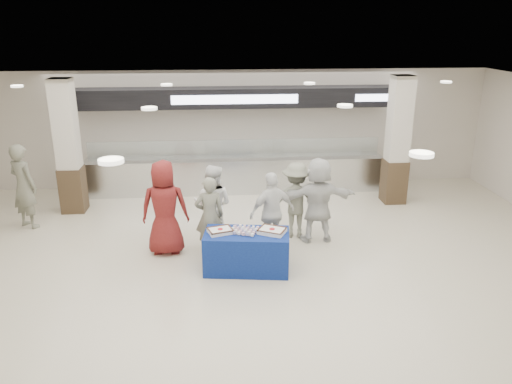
{
  "coord_description": "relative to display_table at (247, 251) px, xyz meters",
  "views": [
    {
      "loc": [
        -0.52,
        -7.61,
        4.4
      ],
      "look_at": [
        0.25,
        1.6,
        1.25
      ],
      "focal_mm": 35.0,
      "sensor_mm": 36.0,
      "label": 1
    }
  ],
  "objects": [
    {
      "name": "cupcake_tray",
      "position": [
        -0.05,
        0.04,
        0.41
      ],
      "size": [
        0.51,
        0.45,
        0.07
      ],
      "color": "#A5A4A9",
      "rests_on": "display_table"
    },
    {
      "name": "ground",
      "position": [
        -0.0,
        -0.76,
        -0.38
      ],
      "size": [
        14.0,
        14.0,
        0.0
      ],
      "primitive_type": "plane",
      "color": "beige",
      "rests_on": "ground"
    },
    {
      "name": "soldier_bg",
      "position": [
        -4.78,
        2.5,
        0.58
      ],
      "size": [
        0.84,
        0.76,
        1.92
      ],
      "primitive_type": "imported",
      "rotation": [
        0.0,
        0.0,
        2.57
      ],
      "color": "slate",
      "rests_on": "ground"
    },
    {
      "name": "chef_tall",
      "position": [
        -0.61,
        1.21,
        0.48
      ],
      "size": [
        0.99,
        0.87,
        1.71
      ],
      "primitive_type": "imported",
      "rotation": [
        0.0,
        0.0,
        2.82
      ],
      "color": "white",
      "rests_on": "ground"
    },
    {
      "name": "display_table",
      "position": [
        0.0,
        0.0,
        0.0
      ],
      "size": [
        1.64,
        0.98,
        0.75
      ],
      "primitive_type": "cube",
      "rotation": [
        0.0,
        0.0,
        -0.13
      ],
      "color": "navy",
      "rests_on": "ground"
    },
    {
      "name": "column_left",
      "position": [
        -4.0,
        3.44,
        1.15
      ],
      "size": [
        0.55,
        0.55,
        3.2
      ],
      "color": "#372819",
      "rests_on": "ground"
    },
    {
      "name": "soldier_a",
      "position": [
        -0.68,
        0.8,
        0.42
      ],
      "size": [
        0.64,
        0.47,
        1.59
      ],
      "primitive_type": "imported",
      "rotation": [
        0.0,
        0.0,
        3.31
      ],
      "color": "slate",
      "rests_on": "ground"
    },
    {
      "name": "sheet_cake_right",
      "position": [
        0.46,
        -0.04,
        0.42
      ],
      "size": [
        0.58,
        0.53,
        0.1
      ],
      "color": "white",
      "rests_on": "display_table"
    },
    {
      "name": "column_right",
      "position": [
        4.0,
        3.44,
        1.15
      ],
      "size": [
        0.55,
        0.55,
        3.2
      ],
      "color": "#372819",
      "rests_on": "ground"
    },
    {
      "name": "sheet_cake_left",
      "position": [
        -0.48,
        0.04,
        0.42
      ],
      "size": [
        0.5,
        0.44,
        0.09
      ],
      "color": "white",
      "rests_on": "display_table"
    },
    {
      "name": "soldier_b",
      "position": [
        1.15,
        1.48,
        0.45
      ],
      "size": [
        1.15,
        0.79,
        1.64
      ],
      "primitive_type": "imported",
      "rotation": [
        0.0,
        0.0,
        2.96
      ],
      "color": "slate",
      "rests_on": "ground"
    },
    {
      "name": "serving_line",
      "position": [
        -0.0,
        4.64,
        0.78
      ],
      "size": [
        8.7,
        0.85,
        2.8
      ],
      "color": "silver",
      "rests_on": "ground"
    },
    {
      "name": "civilian_white",
      "position": [
        1.56,
        1.21,
        0.53
      ],
      "size": [
        1.7,
        0.6,
        1.81
      ],
      "primitive_type": "imported",
      "rotation": [
        0.0,
        0.0,
        3.18
      ],
      "color": "silver",
      "rests_on": "ground"
    },
    {
      "name": "chef_short",
      "position": [
        0.56,
        0.8,
        0.45
      ],
      "size": [
        1.05,
        0.72,
        1.65
      ],
      "primitive_type": "imported",
      "rotation": [
        0.0,
        0.0,
        3.5
      ],
      "color": "white",
      "rests_on": "ground"
    },
    {
      "name": "civilian_maroon",
      "position": [
        -1.55,
        0.89,
        0.58
      ],
      "size": [
        0.94,
        0.61,
        1.91
      ],
      "primitive_type": "imported",
      "rotation": [
        0.0,
        0.0,
        3.14
      ],
      "color": "maroon",
      "rests_on": "ground"
    }
  ]
}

